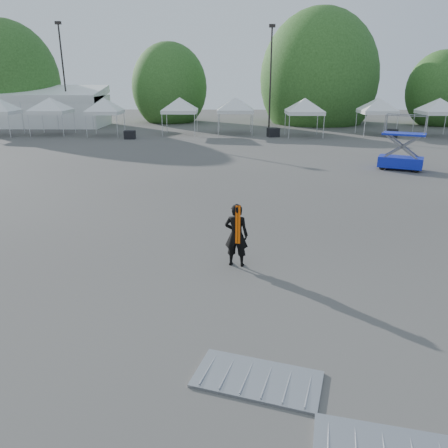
{
  "coord_description": "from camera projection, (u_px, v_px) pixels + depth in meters",
  "views": [
    {
      "loc": [
        -0.78,
        -12.92,
        5.18
      ],
      "look_at": [
        -0.97,
        -1.51,
        1.3
      ],
      "focal_mm": 35.0,
      "sensor_mm": 36.0,
      "label": 1
    }
  ],
  "objects": [
    {
      "name": "tent_d",
      "position": [
        180.0,
        100.0,
        39.79
      ],
      "size": [
        4.41,
        4.41,
        3.88
      ],
      "color": "silver",
      "rests_on": "ground"
    },
    {
      "name": "tree_mid_e",
      "position": [
        319.0,
        79.0,
        49.1
      ],
      "size": [
        5.12,
        5.12,
        7.79
      ],
      "color": "#382314",
      "rests_on": "ground"
    },
    {
      "name": "tent_f",
      "position": [
        305.0,
        101.0,
        38.52
      ],
      "size": [
        4.51,
        4.51,
        3.88
      ],
      "color": "silver",
      "rests_on": "ground"
    },
    {
      "name": "crate_east",
      "position": [
        392.0,
        133.0,
        38.69
      ],
      "size": [
        1.12,
        1.02,
        0.71
      ],
      "primitive_type": "cube",
      "rotation": [
        0.0,
        0.0,
        -0.41
      ],
      "color": "black",
      "rests_on": "ground"
    },
    {
      "name": "man",
      "position": [
        236.0,
        235.0,
        12.3
      ],
      "size": [
        0.75,
        0.57,
        1.84
      ],
      "rotation": [
        0.0,
        0.0,
        2.94
      ],
      "color": "black",
      "rests_on": "ground"
    },
    {
      "name": "ground",
      "position": [
        255.0,
        247.0,
        13.88
      ],
      "size": [
        120.0,
        120.0,
        0.0
      ],
      "primitive_type": "plane",
      "color": "#474442",
      "rests_on": "ground"
    },
    {
      "name": "tent_h",
      "position": [
        440.0,
        101.0,
        38.53
      ],
      "size": [
        4.38,
        4.38,
        3.88
      ],
      "color": "silver",
      "rests_on": "ground"
    },
    {
      "name": "tent_e",
      "position": [
        235.0,
        100.0,
        40.15
      ],
      "size": [
        4.63,
        4.63,
        3.88
      ],
      "color": "silver",
      "rests_on": "ground"
    },
    {
      "name": "marquee",
      "position": [
        34.0,
        107.0,
        46.73
      ],
      "size": [
        15.0,
        6.25,
        4.23
      ],
      "color": "white",
      "rests_on": "ground"
    },
    {
      "name": "crate_west",
      "position": [
        130.0,
        135.0,
        37.69
      ],
      "size": [
        0.91,
        0.71,
        0.71
      ],
      "primitive_type": "cube",
      "rotation": [
        0.0,
        0.0,
        0.0
      ],
      "color": "black",
      "rests_on": "ground"
    },
    {
      "name": "tent_b",
      "position": [
        50.0,
        101.0,
        39.54
      ],
      "size": [
        4.58,
        4.58,
        3.88
      ],
      "color": "silver",
      "rests_on": "ground"
    },
    {
      "name": "tent_g",
      "position": [
        378.0,
        101.0,
        39.38
      ],
      "size": [
        4.31,
        4.31,
        3.88
      ],
      "color": "silver",
      "rests_on": "ground"
    },
    {
      "name": "tent_c",
      "position": [
        104.0,
        101.0,
        38.78
      ],
      "size": [
        4.15,
        4.15,
        3.88
      ],
      "color": "silver",
      "rests_on": "ground"
    },
    {
      "name": "tree_far_w",
      "position": [
        7.0,
        82.0,
        48.81
      ],
      "size": [
        4.8,
        4.8,
        7.3
      ],
      "color": "#382314",
      "rests_on": "ground"
    },
    {
      "name": "tree_mid_w",
      "position": [
        170.0,
        87.0,
        50.61
      ],
      "size": [
        4.16,
        4.16,
        6.33
      ],
      "color": "#382314",
      "rests_on": "ground"
    },
    {
      "name": "barrier_left",
      "position": [
        257.0,
        379.0,
        7.81
      ],
      "size": [
        2.48,
        1.73,
        0.07
      ],
      "rotation": [
        0.0,
        0.0,
        -0.3
      ],
      "color": "#9D9FA4",
      "rests_on": "ground"
    },
    {
      "name": "light_pole_east",
      "position": [
        271.0,
        72.0,
        42.35
      ],
      "size": [
        0.6,
        0.25,
        9.8
      ],
      "color": "black",
      "rests_on": "ground"
    },
    {
      "name": "crate_mid",
      "position": [
        273.0,
        132.0,
        39.0
      ],
      "size": [
        1.16,
        1.01,
        0.77
      ],
      "primitive_type": "cube",
      "rotation": [
        0.0,
        0.0,
        0.27
      ],
      "color": "black",
      "rests_on": "ground"
    },
    {
      "name": "light_pole_west",
      "position": [
        63.0,
        70.0,
        44.5
      ],
      "size": [
        0.6,
        0.25,
        10.3
      ],
      "color": "black",
      "rests_on": "ground"
    },
    {
      "name": "tree_far_e",
      "position": [
        441.0,
        91.0,
        47.39
      ],
      "size": [
        3.84,
        3.84,
        5.84
      ],
      "color": "#382314",
      "rests_on": "ground"
    },
    {
      "name": "scissor_lift",
      "position": [
        403.0,
        143.0,
        24.9
      ],
      "size": [
        2.69,
        2.1,
        3.11
      ],
      "rotation": [
        0.0,
        0.0,
        -0.43
      ],
      "color": "#0E24B6",
      "rests_on": "ground"
    }
  ]
}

